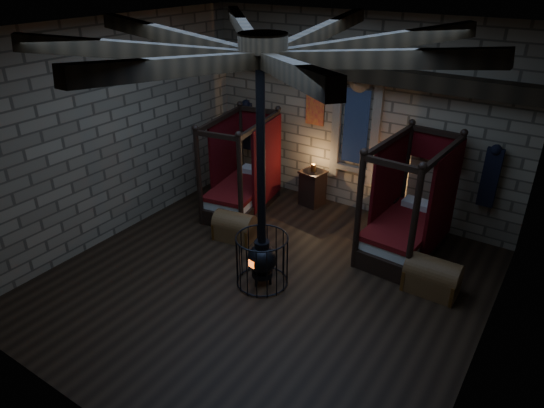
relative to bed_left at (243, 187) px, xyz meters
The scene contains 8 objects.
room 4.29m from the bed_left, 44.85° to the right, with size 7.02×7.02×4.29m.
bed_left is the anchor object (origin of this frame).
bed_right 3.68m from the bed_left, ahead, with size 1.24×2.17×2.20m.
trunk_left 1.39m from the bed_left, 60.77° to the right, with size 0.87×0.63×0.59m.
trunk_right 4.58m from the bed_left, ahead, with size 0.88×0.56×0.65m.
nightstand_left 1.59m from the bed_left, 39.48° to the left, with size 0.59×0.57×1.00m.
nightstand_right 3.18m from the bed_left, 18.28° to the left, with size 0.44×0.42×0.76m.
stove 2.92m from the bed_left, 47.06° to the right, with size 0.91×0.91×4.05m.
Camera 1 is at (3.95, -5.75, 5.09)m, focal length 32.00 mm.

